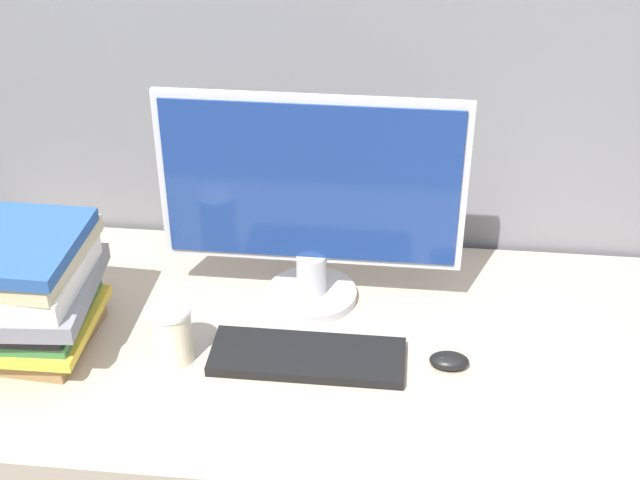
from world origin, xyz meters
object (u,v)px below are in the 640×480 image
object	(u,v)px
coffee_cup	(171,333)
book_stack	(26,288)
monitor	(311,202)
mouse	(449,361)
keyboard	(308,357)

from	to	relation	value
coffee_cup	book_stack	xyz separation A→B (m)	(-0.28, 0.02, 0.07)
monitor	mouse	world-z (taller)	monitor
monitor	keyboard	distance (m)	0.31
mouse	book_stack	xyz separation A→B (m)	(-0.80, -0.01, 0.12)
monitor	coffee_cup	distance (m)	0.37
book_stack	monitor	bearing A→B (deg)	21.94
keyboard	mouse	bearing A→B (deg)	2.68
monitor	mouse	xyz separation A→B (m)	(0.29, -0.20, -0.22)
monitor	keyboard	world-z (taller)	monitor
mouse	book_stack	world-z (taller)	book_stack
coffee_cup	mouse	bearing A→B (deg)	3.50
monitor	coffee_cup	world-z (taller)	monitor
keyboard	book_stack	world-z (taller)	book_stack
keyboard	book_stack	bearing A→B (deg)	-179.89
mouse	book_stack	distance (m)	0.81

